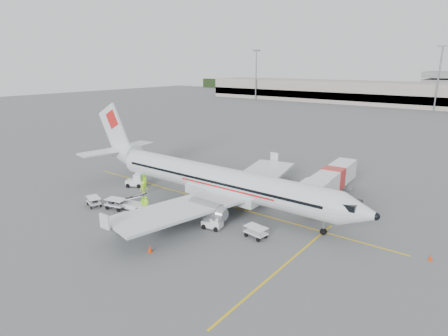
# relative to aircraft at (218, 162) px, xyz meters

# --- Properties ---
(ground) EXTENTS (360.00, 360.00, 0.00)m
(ground) POSITION_rel_aircraft_xyz_m (-1.17, 0.62, -5.32)
(ground) COLOR #56595B
(stripe_lead) EXTENTS (44.00, 0.20, 0.01)m
(stripe_lead) POSITION_rel_aircraft_xyz_m (-1.17, 0.62, -5.31)
(stripe_lead) COLOR yellow
(stripe_lead) RESTS_ON ground
(stripe_cross) EXTENTS (0.20, 20.00, 0.01)m
(stripe_cross) POSITION_rel_aircraft_xyz_m (12.83, -7.38, -5.31)
(stripe_cross) COLOR yellow
(stripe_cross) RESTS_ON ground
(terminal_west) EXTENTS (110.00, 22.00, 9.00)m
(terminal_west) POSITION_rel_aircraft_xyz_m (-41.17, 130.62, -0.82)
(terminal_west) COLOR gray
(terminal_west) RESTS_ON ground
(treeline) EXTENTS (300.00, 3.00, 6.00)m
(treeline) POSITION_rel_aircraft_xyz_m (-1.17, 175.62, -2.32)
(treeline) COLOR black
(treeline) RESTS_ON ground
(mast_west) EXTENTS (3.20, 1.20, 22.00)m
(mast_west) POSITION_rel_aircraft_xyz_m (-71.17, 118.62, 5.68)
(mast_west) COLOR slate
(mast_west) RESTS_ON ground
(mast_center) EXTENTS (3.20, 1.20, 22.00)m
(mast_center) POSITION_rel_aircraft_xyz_m (3.83, 118.62, 5.68)
(mast_center) COLOR slate
(mast_center) RESTS_ON ground
(aircraft) EXTENTS (38.66, 30.34, 10.64)m
(aircraft) POSITION_rel_aircraft_xyz_m (0.00, 0.00, 0.00)
(aircraft) COLOR silver
(aircraft) RESTS_ON ground
(jet_bridge) EXTENTS (4.06, 16.22, 4.22)m
(jet_bridge) POSITION_rel_aircraft_xyz_m (10.15, 9.20, -3.21)
(jet_bridge) COLOR white
(jet_bridge) RESTS_ON ground
(belt_loader) EXTENTS (5.13, 2.64, 2.65)m
(belt_loader) POSITION_rel_aircraft_xyz_m (-7.10, -6.88, -3.99)
(belt_loader) COLOR white
(belt_loader) RESTS_ON ground
(tug_fore) EXTENTS (2.20, 1.54, 1.55)m
(tug_fore) POSITION_rel_aircraft_xyz_m (3.48, -5.41, -4.54)
(tug_fore) COLOR white
(tug_fore) RESTS_ON ground
(tug_mid) EXTENTS (2.57, 1.76, 1.83)m
(tug_mid) POSITION_rel_aircraft_xyz_m (-3.59, -11.26, -4.40)
(tug_mid) COLOR white
(tug_mid) RESTS_ON ground
(tug_aft) EXTENTS (2.58, 2.26, 1.73)m
(tug_aft) POSITION_rel_aircraft_xyz_m (-13.42, -1.38, -4.45)
(tug_aft) COLOR white
(tug_aft) RESTS_ON ground
(cart_loaded_a) EXTENTS (2.60, 1.87, 1.23)m
(cart_loaded_a) POSITION_rel_aircraft_xyz_m (-8.64, -8.04, -4.70)
(cart_loaded_a) COLOR white
(cart_loaded_a) RESTS_ON ground
(cart_loaded_b) EXTENTS (2.44, 1.91, 1.12)m
(cart_loaded_b) POSITION_rel_aircraft_xyz_m (-11.43, -9.09, -4.76)
(cart_loaded_b) COLOR white
(cart_loaded_b) RESTS_ON ground
(cart_empty_a) EXTENTS (2.94, 2.61, 1.32)m
(cart_empty_a) POSITION_rel_aircraft_xyz_m (-1.21, -7.38, -4.66)
(cart_empty_a) COLOR white
(cart_empty_a) RESTS_ON ground
(cart_empty_b) EXTENTS (2.33, 1.56, 1.13)m
(cart_empty_b) POSITION_rel_aircraft_xyz_m (8.12, -4.49, -4.75)
(cart_empty_b) COLOR white
(cart_empty_b) RESTS_ON ground
(cone_nose) EXTENTS (0.34, 0.34, 0.56)m
(cone_nose) POSITION_rel_aircraft_xyz_m (22.30, 0.89, -5.04)
(cone_nose) COLOR #ED3401
(cone_nose) RESTS_ON ground
(cone_port) EXTENTS (0.43, 0.43, 0.70)m
(cone_port) POSITION_rel_aircraft_xyz_m (5.60, 16.27, -4.97)
(cone_port) COLOR #ED3401
(cone_port) RESTS_ON ground
(cone_stbd) EXTENTS (0.39, 0.39, 0.64)m
(cone_stbd) POSITION_rel_aircraft_xyz_m (2.24, -12.65, -5.00)
(cone_stbd) COLOR #ED3401
(cone_stbd) RESTS_ON ground
(crew_a) EXTENTS (0.78, 0.64, 1.85)m
(crew_a) POSITION_rel_aircraft_xyz_m (-5.17, -6.56, -4.39)
(crew_a) COLOR #A6F620
(crew_a) RESTS_ON ground
(crew_b) EXTENTS (1.17, 1.10, 1.91)m
(crew_b) POSITION_rel_aircraft_xyz_m (-12.08, -0.88, -4.36)
(crew_b) COLOR #A6F620
(crew_b) RESTS_ON ground
(crew_c) EXTENTS (0.71, 1.18, 1.79)m
(crew_c) POSITION_rel_aircraft_xyz_m (-9.86, -2.85, -4.42)
(crew_c) COLOR #A6F620
(crew_c) RESTS_ON ground
(crew_d) EXTENTS (1.07, 0.90, 1.71)m
(crew_d) POSITION_rel_aircraft_xyz_m (-5.63, -6.51, -4.46)
(crew_d) COLOR #A6F620
(crew_d) RESTS_ON ground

